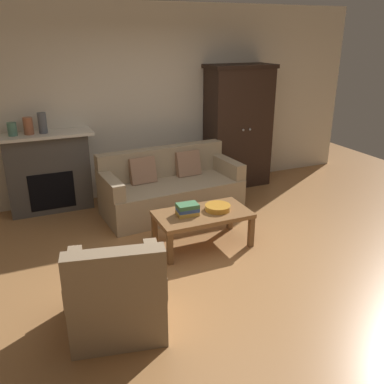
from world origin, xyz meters
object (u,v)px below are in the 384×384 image
object	(u,v)px
mantel_vase_slate	(42,123)
armchair_near_left	(117,296)
book_stack	(188,209)
mantel_vase_jade	(12,129)
fireplace	(49,172)
fruit_bowl	(218,207)
mantel_vase_terracotta	(28,126)
coffee_table	(203,217)
couch	(170,189)
armoire	(238,127)

from	to	relation	value
mantel_vase_slate	armchair_near_left	bearing A→B (deg)	-85.36
book_stack	mantel_vase_jade	world-z (taller)	mantel_vase_jade
fireplace	fruit_bowl	bearing A→B (deg)	-46.79
fireplace	mantel_vase_jade	world-z (taller)	mantel_vase_jade
mantel_vase_jade	mantel_vase_terracotta	size ratio (longest dim) A/B	0.78
mantel_vase_slate	coffee_table	bearing A→B (deg)	-49.91
book_stack	couch	bearing A→B (deg)	79.37
mantel_vase_jade	fruit_bowl	bearing A→B (deg)	-40.79
mantel_vase_jade	mantel_vase_terracotta	xyz separation A→B (m)	(0.20, 0.00, 0.03)
couch	fireplace	bearing A→B (deg)	155.45
armoire	fruit_bowl	size ratio (longest dim) A/B	6.39
fireplace	book_stack	world-z (taller)	fireplace
mantel_vase_jade	book_stack	bearing A→B (deg)	-46.27
mantel_vase_slate	armchair_near_left	world-z (taller)	mantel_vase_slate
armoire	mantel_vase_slate	bearing A→B (deg)	178.83
fireplace	armoire	xyz separation A→B (m)	(2.95, -0.08, 0.40)
mantel_vase_slate	mantel_vase_jade	bearing A→B (deg)	180.00
mantel_vase_terracotta	armchair_near_left	bearing A→B (deg)	-81.81
fireplace	armoire	distance (m)	2.98
fruit_bowl	book_stack	size ratio (longest dim) A/B	1.19
fruit_bowl	mantel_vase_terracotta	xyz separation A→B (m)	(-1.89, 1.81, 0.78)
mantel_vase_terracotta	armchair_near_left	size ratio (longest dim) A/B	0.25
armoire	fireplace	bearing A→B (deg)	178.49
fruit_bowl	armchair_near_left	bearing A→B (deg)	-144.37
coffee_table	armoire	bearing A→B (deg)	50.61
couch	book_stack	size ratio (longest dim) A/B	7.75
mantel_vase_jade	armchair_near_left	xyz separation A→B (m)	(0.61, -2.87, -0.89)
coffee_table	mantel_vase_slate	xyz separation A→B (m)	(-1.52, 1.80, 0.89)
couch	armchair_near_left	xyz separation A→B (m)	(-1.31, -2.18, -0.00)
book_stack	mantel_vase_terracotta	size ratio (longest dim) A/B	1.13
fireplace	couch	distance (m)	1.71
couch	coffee_table	bearing A→B (deg)	-91.12
mantel_vase_jade	mantel_vase_slate	distance (m)	0.38
armoire	book_stack	bearing A→B (deg)	-133.07
mantel_vase_terracotta	mantel_vase_slate	bearing A→B (deg)	0.00
couch	mantel_vase_jade	xyz separation A→B (m)	(-1.92, 0.69, 0.89)
couch	mantel_vase_slate	size ratio (longest dim) A/B	7.18
armoire	mantel_vase_jade	world-z (taller)	armoire
coffee_table	fruit_bowl	world-z (taller)	fruit_bowl
armoire	armchair_near_left	distance (m)	3.96
armchair_near_left	mantel_vase_jade	bearing A→B (deg)	102.06
fireplace	mantel_vase_terracotta	bearing A→B (deg)	-174.31
coffee_table	fruit_bowl	xyz separation A→B (m)	(0.20, -0.00, 0.09)
mantel_vase_jade	armchair_near_left	distance (m)	3.06
couch	mantel_vase_slate	bearing A→B (deg)	156.01
book_stack	fruit_bowl	bearing A→B (deg)	-2.41
armoire	book_stack	world-z (taller)	armoire
armoire	couch	size ratio (longest dim) A/B	0.98
fruit_bowl	armchair_near_left	size ratio (longest dim) A/B	0.33
couch	armoire	bearing A→B (deg)	23.92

